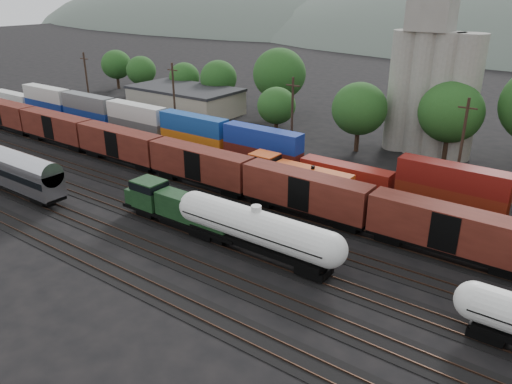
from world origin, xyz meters
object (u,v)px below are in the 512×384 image
Objects in this scene: grain_silo at (432,79)px; green_locomotive at (175,206)px; orange_locomotive at (292,176)px; tank_car_a at (256,228)px.

green_locomotive is at bearing -107.33° from grain_silo.
grain_silo reaches higher than orange_locomotive.
orange_locomotive reaches higher than green_locomotive.
orange_locomotive is at bearing 109.83° from tank_car_a.
grain_silo is (2.19, 41.00, 8.36)m from tank_car_a.
grain_silo is at bearing 73.71° from orange_locomotive.
green_locomotive is 0.54× the size of grain_silo.
orange_locomotive is (5.20, 15.00, 0.01)m from green_locomotive.
orange_locomotive is at bearing -106.29° from grain_silo.
tank_car_a reaches higher than green_locomotive.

